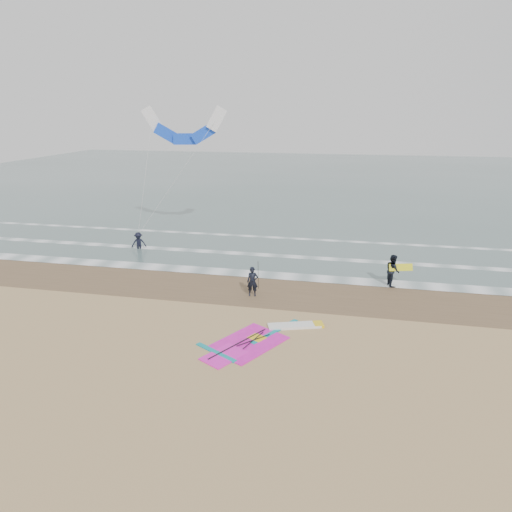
% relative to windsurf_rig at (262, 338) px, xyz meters
% --- Properties ---
extents(ground, '(120.00, 120.00, 0.00)m').
position_rel_windsurf_rig_xyz_m(ground, '(-0.01, -0.42, -0.03)').
color(ground, tan).
rests_on(ground, ground).
extents(sea_water, '(120.00, 80.00, 0.02)m').
position_rel_windsurf_rig_xyz_m(sea_water, '(-0.01, 47.58, -0.02)').
color(sea_water, '#47605E').
rests_on(sea_water, ground).
extents(wet_sand_band, '(120.00, 5.00, 0.01)m').
position_rel_windsurf_rig_xyz_m(wet_sand_band, '(-0.01, 5.58, -0.03)').
color(wet_sand_band, brown).
rests_on(wet_sand_band, ground).
extents(foam_waterline, '(120.00, 9.15, 0.02)m').
position_rel_windsurf_rig_xyz_m(foam_waterline, '(-0.01, 10.02, -0.00)').
color(foam_waterline, white).
rests_on(foam_waterline, ground).
extents(windsurf_rig, '(5.13, 4.86, 0.12)m').
position_rel_windsurf_rig_xyz_m(windsurf_rig, '(0.00, 0.00, 0.00)').
color(windsurf_rig, white).
rests_on(windsurf_rig, ground).
extents(person_standing, '(0.63, 0.46, 1.58)m').
position_rel_windsurf_rig_xyz_m(person_standing, '(-1.38, 4.57, 0.76)').
color(person_standing, black).
rests_on(person_standing, ground).
extents(person_walking, '(0.88, 1.01, 1.78)m').
position_rel_windsurf_rig_xyz_m(person_walking, '(5.87, 7.56, 0.86)').
color(person_walking, black).
rests_on(person_walking, ground).
extents(person_wading, '(1.15, 0.89, 1.57)m').
position_rel_windsurf_rig_xyz_m(person_wading, '(-10.93, 11.19, 0.75)').
color(person_wading, black).
rests_on(person_wading, ground).
extents(held_pole, '(0.17, 0.86, 1.82)m').
position_rel_windsurf_rig_xyz_m(held_pole, '(-1.08, 4.57, 1.13)').
color(held_pole, black).
rests_on(held_pole, ground).
extents(carried_kiteboard, '(1.30, 0.51, 0.39)m').
position_rel_windsurf_rig_xyz_m(carried_kiteboard, '(6.27, 7.46, 1.10)').
color(carried_kiteboard, yellow).
rests_on(carried_kiteboard, ground).
extents(surf_kite, '(6.36, 4.05, 8.63)m').
position_rel_windsurf_rig_xyz_m(surf_kite, '(-8.59, 14.97, 7.97)').
color(surf_kite, white).
rests_on(surf_kite, ground).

